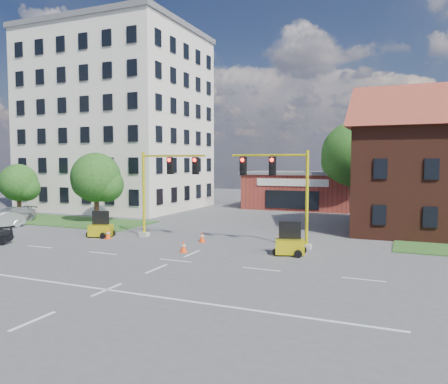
% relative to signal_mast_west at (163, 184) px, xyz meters
% --- Properties ---
extents(ground, '(120.00, 120.00, 0.00)m').
position_rel_signal_mast_west_xyz_m(ground, '(4.36, -6.00, -3.92)').
color(ground, '#48484A').
rests_on(ground, ground).
extents(grass_verge_nw, '(22.00, 6.00, 0.08)m').
position_rel_signal_mast_west_xyz_m(grass_verge_nw, '(-15.64, 4.00, -3.88)').
color(grass_verge_nw, '#27471A').
rests_on(grass_verge_nw, ground).
extents(lane_markings, '(60.00, 36.00, 0.01)m').
position_rel_signal_mast_west_xyz_m(lane_markings, '(4.36, -9.00, -3.91)').
color(lane_markings, silver).
rests_on(lane_markings, ground).
extents(office_block, '(18.40, 15.40, 20.60)m').
position_rel_signal_mast_west_xyz_m(office_block, '(-15.64, 15.91, 6.39)').
color(office_block, beige).
rests_on(office_block, ground).
extents(brick_shop, '(12.40, 8.40, 4.30)m').
position_rel_signal_mast_west_xyz_m(brick_shop, '(4.36, 23.99, -1.76)').
color(brick_shop, maroon).
rests_on(brick_shop, ground).
extents(tree_large, '(7.35, 7.00, 9.73)m').
position_rel_signal_mast_west_xyz_m(tree_large, '(11.21, 21.08, 2.05)').
color(tree_large, '#362213').
rests_on(tree_large, ground).
extents(tree_nw_front, '(4.66, 4.44, 6.29)m').
position_rel_signal_mast_west_xyz_m(tree_nw_front, '(-9.42, 4.58, -0.03)').
color(tree_nw_front, '#362213').
rests_on(tree_nw_front, ground).
extents(tree_nw_rear, '(3.89, 3.70, 5.26)m').
position_rel_signal_mast_west_xyz_m(tree_nw_rear, '(-19.46, 5.08, -0.67)').
color(tree_nw_rear, '#362213').
rests_on(tree_nw_rear, ground).
extents(signal_mast_west, '(5.30, 0.60, 6.20)m').
position_rel_signal_mast_west_xyz_m(signal_mast_west, '(0.00, 0.00, 0.00)').
color(signal_mast_west, gray).
rests_on(signal_mast_west, ground).
extents(signal_mast_east, '(5.30, 0.60, 6.20)m').
position_rel_signal_mast_west_xyz_m(signal_mast_east, '(8.71, 0.00, 0.00)').
color(signal_mast_east, gray).
rests_on(signal_mast_east, ground).
extents(trailer_west, '(1.87, 1.55, 1.83)m').
position_rel_signal_mast_west_xyz_m(trailer_west, '(-4.42, -1.44, -3.35)').
color(trailer_west, yellow).
rests_on(trailer_west, ground).
extents(trailer_east, '(1.90, 1.52, 1.89)m').
position_rel_signal_mast_west_xyz_m(trailer_east, '(9.82, -2.09, -3.33)').
color(trailer_east, yellow).
rests_on(trailer_east, ground).
extents(cone_a, '(0.40, 0.40, 0.70)m').
position_rel_signal_mast_west_xyz_m(cone_a, '(-3.45, -1.88, -3.58)').
color(cone_a, '#FF440D').
rests_on(cone_a, ground).
extents(cone_b, '(0.40, 0.40, 0.70)m').
position_rel_signal_mast_west_xyz_m(cone_b, '(3.27, -0.39, -3.58)').
color(cone_b, '#FF440D').
rests_on(cone_b, ground).
extents(cone_c, '(0.40, 0.40, 0.70)m').
position_rel_signal_mast_west_xyz_m(cone_c, '(3.70, -3.85, -3.58)').
color(cone_c, '#FF440D').
rests_on(cone_c, ground).
extents(cone_d, '(0.40, 0.40, 0.70)m').
position_rel_signal_mast_west_xyz_m(cone_d, '(8.22, 1.27, -3.58)').
color(cone_d, '#FF440D').
rests_on(cone_d, ground).
extents(pickup_white, '(6.06, 3.47, 1.59)m').
position_rel_signal_mast_west_xyz_m(pickup_white, '(15.40, 8.17, -3.12)').
color(pickup_white, white).
rests_on(pickup_white, ground).
extents(sedan_silver_rear, '(2.16, 4.84, 1.38)m').
position_rel_signal_mast_west_xyz_m(sedan_silver_rear, '(-16.69, 1.31, -3.23)').
color(sedan_silver_rear, '#A1A3A8').
rests_on(sedan_silver_rear, ground).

